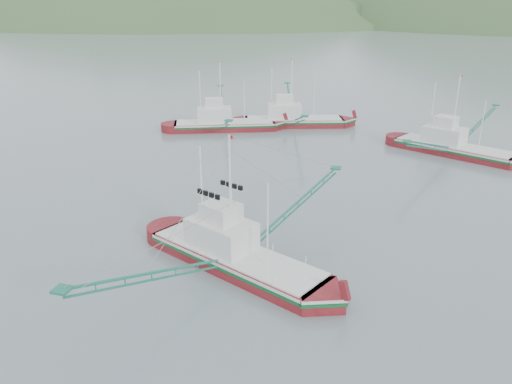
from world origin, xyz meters
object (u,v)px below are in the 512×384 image
(bg_boat_left, at_px, (224,115))
(bg_boat_far, at_px, (293,112))
(main_boat, at_px, (235,240))
(bg_boat_right, at_px, (455,137))

(bg_boat_left, bearing_deg, bg_boat_far, 7.31)
(bg_boat_left, xyz_separation_m, bg_boat_far, (9.28, 5.17, -0.08))
(bg_boat_left, relative_size, bg_boat_far, 0.97)
(main_boat, bearing_deg, bg_boat_right, 87.76)
(bg_boat_left, xyz_separation_m, bg_boat_right, (31.36, -4.24, 0.03))
(bg_boat_left, height_order, bg_boat_far, bg_boat_far)
(bg_boat_right, bearing_deg, bg_boat_left, -160.66)
(bg_boat_left, distance_m, bg_boat_right, 31.65)
(bg_boat_far, bearing_deg, main_boat, -100.60)
(bg_boat_left, bearing_deg, bg_boat_right, -29.51)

